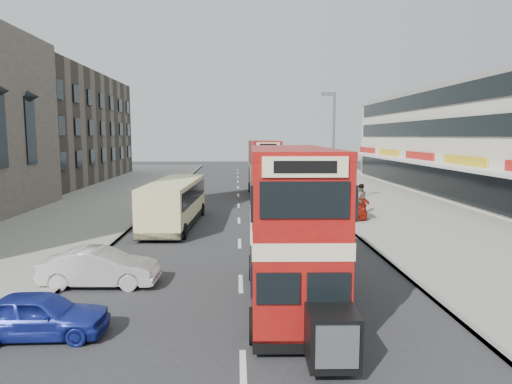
% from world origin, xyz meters
% --- Properties ---
extents(ground, '(160.00, 160.00, 0.00)m').
position_xyz_m(ground, '(0.00, 0.00, 0.00)').
color(ground, '#28282B').
rests_on(ground, ground).
extents(road_surface, '(12.00, 90.00, 0.01)m').
position_xyz_m(road_surface, '(0.00, 20.00, 0.01)').
color(road_surface, '#28282B').
rests_on(road_surface, ground).
extents(pavement_right, '(12.00, 90.00, 0.15)m').
position_xyz_m(pavement_right, '(12.00, 20.00, 0.07)').
color(pavement_right, gray).
rests_on(pavement_right, ground).
extents(pavement_left, '(12.00, 90.00, 0.15)m').
position_xyz_m(pavement_left, '(-12.00, 20.00, 0.07)').
color(pavement_left, gray).
rests_on(pavement_left, ground).
extents(kerb_left, '(0.20, 90.00, 0.16)m').
position_xyz_m(kerb_left, '(-6.10, 20.00, 0.07)').
color(kerb_left, gray).
rests_on(kerb_left, ground).
extents(kerb_right, '(0.20, 90.00, 0.16)m').
position_xyz_m(kerb_right, '(6.10, 20.00, 0.07)').
color(kerb_right, gray).
rests_on(kerb_right, ground).
extents(brick_terrace, '(14.00, 28.00, 12.00)m').
position_xyz_m(brick_terrace, '(-22.00, 38.00, 6.00)').
color(brick_terrace, '#66594C').
rests_on(brick_terrace, ground).
extents(commercial_row, '(9.90, 46.20, 9.30)m').
position_xyz_m(commercial_row, '(19.95, 22.00, 4.70)').
color(commercial_row, beige).
rests_on(commercial_row, ground).
extents(street_lamp, '(1.00, 0.20, 8.12)m').
position_xyz_m(street_lamp, '(6.52, 18.00, 4.78)').
color(street_lamp, slate).
rests_on(street_lamp, ground).
extents(bus_main, '(2.52, 8.49, 4.64)m').
position_xyz_m(bus_main, '(1.48, 0.02, 2.45)').
color(bus_main, black).
rests_on(bus_main, ground).
extents(bus_second, '(2.54, 8.35, 4.58)m').
position_xyz_m(bus_second, '(2.26, 26.05, 2.41)').
color(bus_second, black).
rests_on(bus_second, ground).
extents(coach, '(2.81, 9.22, 2.41)m').
position_xyz_m(coach, '(-3.69, 12.57, 1.42)').
color(coach, black).
rests_on(coach, ground).
extents(car_left_near, '(3.50, 1.42, 1.19)m').
position_xyz_m(car_left_near, '(-5.21, -2.03, 0.59)').
color(car_left_near, '#1B2A98').
rests_on(car_left_near, ground).
extents(car_left_front, '(4.01, 1.54, 1.30)m').
position_xyz_m(car_left_front, '(-4.84, 2.00, 0.65)').
color(car_left_front, beige).
rests_on(car_left_front, ground).
extents(car_right_a, '(4.96, 2.45, 1.39)m').
position_xyz_m(car_right_a, '(5.36, 13.63, 0.69)').
color(car_right_a, '#9E1E0F').
rests_on(car_right_a, ground).
extents(car_right_b, '(3.92, 1.86, 1.08)m').
position_xyz_m(car_right_b, '(4.76, 22.91, 0.54)').
color(car_right_b, orange).
rests_on(car_right_b, ground).
extents(pedestrian_near, '(0.76, 0.54, 1.96)m').
position_xyz_m(pedestrian_near, '(7.87, 15.41, 1.13)').
color(pedestrian_near, gray).
rests_on(pedestrian_near, pavement_right).
extents(pedestrian_far, '(0.98, 0.79, 1.55)m').
position_xyz_m(pedestrian_far, '(7.80, 29.04, 0.93)').
color(pedestrian_far, gray).
rests_on(pedestrian_far, pavement_right).
extents(cyclist, '(0.79, 1.71, 2.24)m').
position_xyz_m(cyclist, '(4.02, 20.59, 0.80)').
color(cyclist, gray).
rests_on(cyclist, ground).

